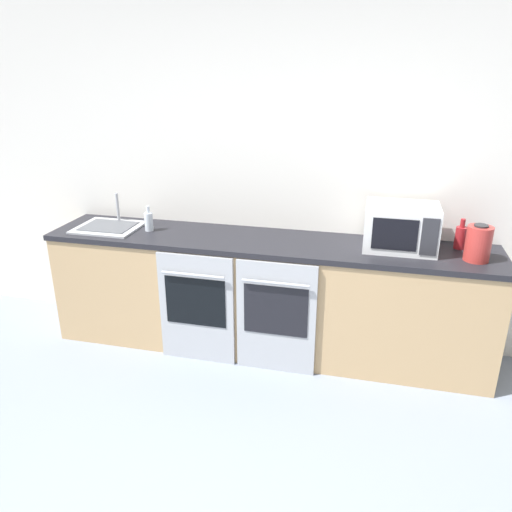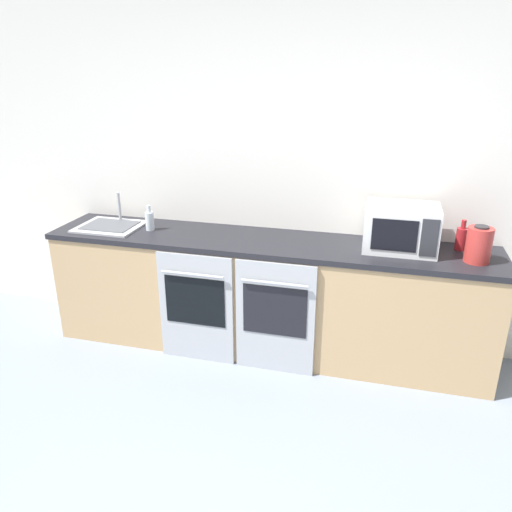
% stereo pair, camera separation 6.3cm
% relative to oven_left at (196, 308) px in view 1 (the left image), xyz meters
% --- Properties ---
extents(wall_back, '(10.00, 0.06, 2.60)m').
position_rel_oven_left_xyz_m(wall_back, '(0.45, 0.63, 0.87)').
color(wall_back, silver).
rests_on(wall_back, ground_plane).
extents(counter_back, '(3.31, 0.61, 0.90)m').
position_rel_oven_left_xyz_m(counter_back, '(0.45, 0.31, 0.02)').
color(counter_back, tan).
rests_on(counter_back, ground_plane).
extents(oven_left, '(0.57, 0.06, 0.85)m').
position_rel_oven_left_xyz_m(oven_left, '(0.00, 0.00, 0.00)').
color(oven_left, '#A8AAAF').
rests_on(oven_left, ground_plane).
extents(oven_right, '(0.57, 0.06, 0.85)m').
position_rel_oven_left_xyz_m(oven_right, '(0.59, 0.00, 0.00)').
color(oven_right, '#A8AAAF').
rests_on(oven_right, ground_plane).
extents(microwave, '(0.49, 0.36, 0.32)m').
position_rel_oven_left_xyz_m(microwave, '(1.39, 0.35, 0.62)').
color(microwave, silver).
rests_on(microwave, counter_back).
extents(bottle_clear, '(0.07, 0.07, 0.20)m').
position_rel_oven_left_xyz_m(bottle_clear, '(-0.48, 0.31, 0.54)').
color(bottle_clear, silver).
rests_on(bottle_clear, counter_back).
extents(bottle_red, '(0.08, 0.08, 0.21)m').
position_rel_oven_left_xyz_m(bottle_red, '(1.81, 0.46, 0.55)').
color(bottle_red, maroon).
rests_on(bottle_red, counter_back).
extents(kettle, '(0.16, 0.16, 0.24)m').
position_rel_oven_left_xyz_m(kettle, '(1.88, 0.24, 0.58)').
color(kettle, '#B2332D').
rests_on(kettle, counter_back).
extents(sink, '(0.48, 0.42, 0.24)m').
position_rel_oven_left_xyz_m(sink, '(-0.81, 0.29, 0.48)').
color(sink, '#A8AAAF').
rests_on(sink, counter_back).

